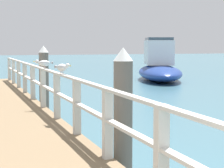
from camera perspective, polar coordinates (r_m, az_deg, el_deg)
pier_railing at (r=10.56m, az=-9.24°, el=0.16°), size 0.12×16.77×0.97m
dock_piling_near at (r=6.27m, az=1.49°, el=-4.37°), size 0.29×0.29×2.05m
dock_piling_far at (r=12.62m, az=-9.11°, el=0.49°), size 0.29×0.29×2.05m
seagull_foreground at (r=8.37m, az=-6.68°, el=2.26°), size 0.25×0.45×0.21m
seagull_background at (r=10.31m, az=-9.12°, el=2.81°), size 0.48×0.18×0.21m
boat_1 at (r=24.86m, az=6.36°, el=2.42°), size 4.51×7.37×2.47m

